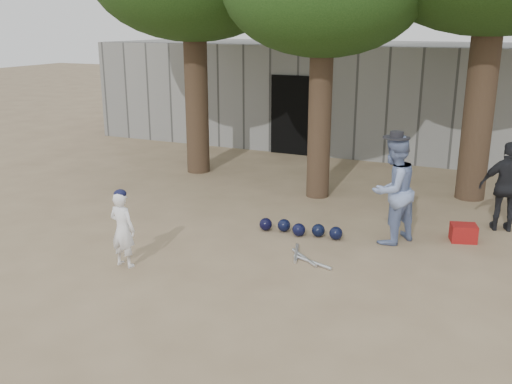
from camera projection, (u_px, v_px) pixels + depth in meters
The scene contains 8 objects.
ground at pixel (194, 263), 8.87m from camera, with size 70.00×70.00×0.00m, color #937C5E.
boy_player at pixel (123, 229), 8.59m from camera, with size 0.43×0.28×1.18m, color white.
spectator_blue at pixel (393, 190), 9.46m from camera, with size 0.89×0.69×1.83m, color #7E93C3.
spectator_dark at pixel (507, 187), 10.04m from camera, with size 0.94×0.39×1.61m, color black.
red_bag at pixel (463, 233), 9.69m from camera, with size 0.42×0.32×0.30m, color #A51619.
back_building at pixel (364, 94), 17.46m from camera, with size 16.00×5.24×3.00m.
helmet_row at pixel (300, 229), 10.00m from camera, with size 1.51×0.34×0.23m.
bat_pile at pixel (304, 258), 8.98m from camera, with size 0.85×0.74×0.06m.
Camera 1 is at (4.26, -7.06, 3.58)m, focal length 40.00 mm.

